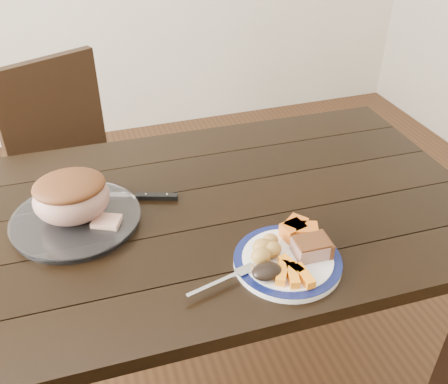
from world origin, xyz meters
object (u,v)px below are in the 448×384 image
object	(u,v)px
dining_table	(195,234)
roast_joint	(72,198)
chair_far	(74,165)
fork	(227,279)
pork_slice	(311,248)
serving_platter	(76,220)
carving_knife	(143,197)
dinner_plate	(287,262)

from	to	relation	value
dining_table	roast_joint	distance (m)	0.36
dining_table	chair_far	world-z (taller)	chair_far
chair_far	fork	world-z (taller)	chair_far
pork_slice	fork	xyz separation A→B (m)	(-0.22, -0.02, -0.02)
serving_platter	carving_knife	size ratio (longest dim) A/B	1.07
roast_joint	carving_knife	distance (m)	0.21
chair_far	carving_knife	distance (m)	0.70
dining_table	roast_joint	bearing A→B (deg)	173.63
chair_far	roast_joint	bearing A→B (deg)	64.96
dining_table	roast_joint	xyz separation A→B (m)	(-0.31, 0.04, 0.17)
dining_table	pork_slice	world-z (taller)	pork_slice
dinner_plate	chair_far	bearing A→B (deg)	114.31
chair_far	dinner_plate	world-z (taller)	chair_far
dinner_plate	serving_platter	bearing A→B (deg)	145.33
chair_far	dinner_plate	size ratio (longest dim) A/B	3.60
fork	carving_knife	world-z (taller)	fork
dining_table	carving_knife	size ratio (longest dim) A/B	5.26
dining_table	dinner_plate	bearing A→B (deg)	-62.20
dinner_plate	serving_platter	xyz separation A→B (m)	(-0.47, 0.32, 0.00)
fork	roast_joint	xyz separation A→B (m)	(-0.31, 0.34, 0.06)
pork_slice	roast_joint	size ratio (longest dim) A/B	0.42
chair_far	fork	size ratio (longest dim) A/B	5.27
dining_table	serving_platter	size ratio (longest dim) A/B	4.92
roast_joint	carving_knife	xyz separation A→B (m)	(0.19, 0.06, -0.07)
serving_platter	carving_knife	world-z (taller)	serving_platter
pork_slice	dinner_plate	bearing A→B (deg)	175.24
dining_table	fork	size ratio (longest dim) A/B	9.19
chair_far	serving_platter	world-z (taller)	chair_far
fork	roast_joint	size ratio (longest dim) A/B	0.91
pork_slice	dining_table	bearing A→B (deg)	125.57
dining_table	pork_slice	distance (m)	0.38
pork_slice	fork	size ratio (longest dim) A/B	0.47
dining_table	carving_knife	world-z (taller)	carving_knife
dining_table	fork	distance (m)	0.33
serving_platter	pork_slice	distance (m)	0.62
chair_far	pork_slice	distance (m)	1.18
carving_knife	serving_platter	bearing A→B (deg)	-144.07
roast_joint	dining_table	bearing A→B (deg)	-6.37
dinner_plate	fork	size ratio (longest dim) A/B	1.46
serving_platter	roast_joint	world-z (taller)	roast_joint
dinner_plate	dining_table	bearing A→B (deg)	117.80
fork	roast_joint	world-z (taller)	roast_joint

